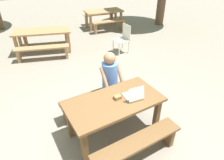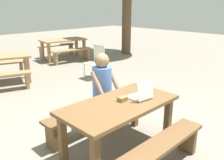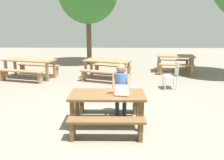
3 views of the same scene
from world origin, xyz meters
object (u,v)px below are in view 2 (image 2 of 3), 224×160
Objects in this scene: laptop at (141,94)px; plastic_chair at (96,61)px; picnic_table_front at (120,111)px; small_pouch at (122,99)px; picnic_table_distant at (63,43)px; person_seated at (103,85)px.

laptop reaches higher than plastic_chair.
small_pouch reaches higher than picnic_table_front.
picnic_table_distant is (2.80, 5.64, -0.13)m from small_pouch.
person_seated reaches higher than plastic_chair.
picnic_table_front is 5.08× the size of laptop.
laptop is 3.58m from plastic_chair.
picnic_table_front is 0.16m from small_pouch.
plastic_chair is at bearing 51.42° from person_seated.
picnic_table_front is 0.39m from laptop.
picnic_table_distant is at bearing -106.80° from laptop.
picnic_table_distant is at bearing 63.06° from picnic_table_front.
small_pouch is at bearing -19.52° from laptop.
plastic_chair is at bearing 54.08° from picnic_table_front.
plastic_chair is (1.82, 3.07, -0.31)m from laptop.
small_pouch is 0.69m from person_seated.
laptop is at bearing -106.05° from picnic_table_distant.
small_pouch is (0.08, 0.02, 0.14)m from picnic_table_front.
plastic_chair reaches higher than picnic_table_front.
small_pouch reaches higher than picnic_table_distant.
person_seated is at bearing 69.73° from small_pouch.
person_seated is at bearing 64.74° from picnic_table_front.
laptop is 6.31m from picnic_table_distant.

